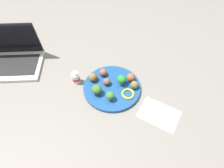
{
  "coord_description": "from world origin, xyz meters",
  "views": [
    {
      "loc": [
        -0.3,
        0.49,
        0.75
      ],
      "look_at": [
        0.0,
        0.0,
        0.04
      ],
      "focal_mm": 30.88,
      "sensor_mm": 36.0,
      "label": 1
    }
  ],
  "objects": [
    {
      "name": "meatball_front_left",
      "position": [
        0.08,
        -0.04,
        0.03
      ],
      "size": [
        0.04,
        0.04,
        0.04
      ],
      "primitive_type": "sphere",
      "color": "brown",
      "rests_on": "plate"
    },
    {
      "name": "broccoli_floret_front_right",
      "position": [
        -0.03,
        0.07,
        0.05
      ],
      "size": [
        0.04,
        0.04,
        0.05
      ],
      "color": "#A1C06D",
      "rests_on": "plate"
    },
    {
      "name": "meatball_far_rim",
      "position": [
        -0.09,
        -0.05,
        0.04
      ],
      "size": [
        0.04,
        0.04,
        0.04
      ],
      "primitive_type": "sphere",
      "color": "brown",
      "rests_on": "plate"
    },
    {
      "name": "fork",
      "position": [
        -0.25,
        0.03,
        0.01
      ],
      "size": [
        0.12,
        0.02,
        0.01
      ],
      "color": "silver",
      "rests_on": "napkin"
    },
    {
      "name": "yogurt_bottle",
      "position": [
        0.18,
        0.06,
        0.03
      ],
      "size": [
        0.04,
        0.04,
        0.07
      ],
      "color": "white",
      "rests_on": "ground_plane"
    },
    {
      "name": "broccoli_floret_center",
      "position": [
        0.04,
        0.07,
        0.05
      ],
      "size": [
        0.05,
        0.05,
        0.05
      ],
      "color": "#9FB77F",
      "rests_on": "plate"
    },
    {
      "name": "napkin",
      "position": [
        -0.26,
        0.01,
        0.0
      ],
      "size": [
        0.17,
        0.13,
        0.01
      ],
      "primitive_type": "cube",
      "rotation": [
        0.0,
        0.0,
        0.03
      ],
      "color": "white",
      "rests_on": "ground_plane"
    },
    {
      "name": "knife",
      "position": [
        -0.25,
        -0.01,
        0.01
      ],
      "size": [
        0.15,
        0.02,
        0.01
      ],
      "color": "white",
      "rests_on": "napkin"
    },
    {
      "name": "ground_plane",
      "position": [
        0.0,
        0.0,
        0.0
      ],
      "size": [
        4.0,
        4.0,
        0.0
      ],
      "primitive_type": "plane",
      "color": "slate"
    },
    {
      "name": "meatball_back_left",
      "position": [
        0.1,
        0.01,
        0.04
      ],
      "size": [
        0.04,
        0.04,
        0.04
      ],
      "primitive_type": "sphere",
      "color": "brown",
      "rests_on": "plate"
    },
    {
      "name": "pepper_ring_mid_left",
      "position": [
        -0.09,
        0.0,
        0.02
      ],
      "size": [
        0.08,
        0.08,
        0.01
      ],
      "primitive_type": "torus",
      "rotation": [
        0.0,
        0.0,
        1.88
      ],
      "color": "yellow",
      "rests_on": "plate"
    },
    {
      "name": "broccoli_floret_front_left",
      "position": [
        -0.03,
        -0.04,
        0.05
      ],
      "size": [
        0.04,
        0.04,
        0.05
      ],
      "color": "#9CBC77",
      "rests_on": "plate"
    },
    {
      "name": "laptop",
      "position": [
        0.55,
        0.14,
        0.04
      ],
      "size": [
        0.39,
        0.36,
        0.21
      ],
      "color": "silver",
      "rests_on": "ground_plane"
    },
    {
      "name": "meatball_back_right",
      "position": [
        0.03,
        0.0,
        0.03
      ],
      "size": [
        0.04,
        0.04,
        0.04
      ],
      "primitive_type": "sphere",
      "color": "brown",
      "rests_on": "plate"
    },
    {
      "name": "meatball_near_rim",
      "position": [
        -0.06,
        -0.08,
        0.04
      ],
      "size": [
        0.04,
        0.04,
        0.04
      ],
      "primitive_type": "sphere",
      "color": "brown",
      "rests_on": "plate"
    },
    {
      "name": "plate",
      "position": [
        0.0,
        0.0,
        0.01
      ],
      "size": [
        0.28,
        0.28,
        0.02
      ],
      "primitive_type": "cylinder",
      "color": "navy",
      "rests_on": "ground_plane"
    }
  ]
}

